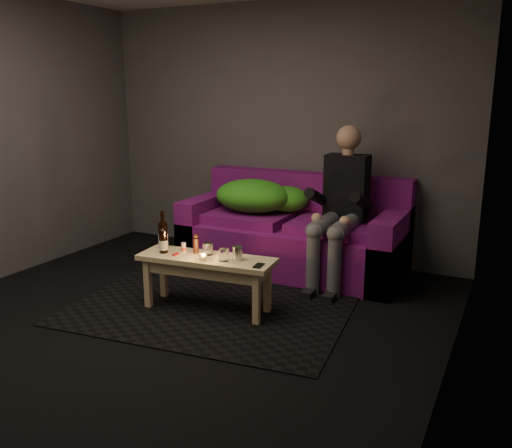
# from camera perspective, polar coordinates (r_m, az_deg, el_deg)

# --- Properties ---
(floor) EXTENTS (4.50, 4.50, 0.00)m
(floor) POSITION_cam_1_polar(r_m,az_deg,el_deg) (4.12, -10.72, -11.03)
(floor) COLOR black
(floor) RESTS_ON ground
(room) EXTENTS (4.50, 4.50, 4.50)m
(room) POSITION_cam_1_polar(r_m,az_deg,el_deg) (4.13, -7.76, 12.71)
(room) COLOR silver
(room) RESTS_ON ground
(rug) EXTENTS (2.34, 1.80, 0.01)m
(rug) POSITION_cam_1_polar(r_m,az_deg,el_deg) (4.47, -4.78, -8.71)
(rug) COLOR black
(rug) RESTS_ON floor
(sofa) EXTENTS (2.12, 0.96, 0.91)m
(sofa) POSITION_cam_1_polar(r_m,az_deg,el_deg) (5.34, 4.11, -1.24)
(sofa) COLOR #610D63
(sofa) RESTS_ON floor
(green_blanket) EXTENTS (0.93, 0.64, 0.32)m
(green_blanket) POSITION_cam_1_polar(r_m,az_deg,el_deg) (5.40, 0.33, 2.88)
(green_blanket) COLOR #2A8D19
(green_blanket) RESTS_ON sofa
(person) EXTENTS (0.38, 0.88, 1.42)m
(person) POSITION_cam_1_polar(r_m,az_deg,el_deg) (4.92, 8.88, 2.17)
(person) COLOR black
(person) RESTS_ON sofa
(coffee_table) EXTENTS (1.12, 0.45, 0.45)m
(coffee_table) POSITION_cam_1_polar(r_m,az_deg,el_deg) (4.30, -5.22, -4.46)
(coffee_table) COLOR #E8CD87
(coffee_table) RESTS_ON rug
(beer_bottle_a) EXTENTS (0.08, 0.08, 0.31)m
(beer_bottle_a) POSITION_cam_1_polar(r_m,az_deg,el_deg) (4.54, -9.76, -1.08)
(beer_bottle_a) COLOR black
(beer_bottle_a) RESTS_ON coffee_table
(beer_bottle_b) EXTENTS (0.07, 0.07, 0.28)m
(beer_bottle_b) POSITION_cam_1_polar(r_m,az_deg,el_deg) (4.40, -9.74, -1.71)
(beer_bottle_b) COLOR black
(beer_bottle_b) RESTS_ON coffee_table
(salt_shaker) EXTENTS (0.05, 0.05, 0.08)m
(salt_shaker) POSITION_cam_1_polar(r_m,az_deg,el_deg) (4.41, -7.63, -2.45)
(salt_shaker) COLOR silver
(salt_shaker) RESTS_ON coffee_table
(pepper_mill) EXTENTS (0.06, 0.06, 0.12)m
(pepper_mill) POSITION_cam_1_polar(r_m,az_deg,el_deg) (4.36, -6.35, -2.31)
(pepper_mill) COLOR black
(pepper_mill) RESTS_ON coffee_table
(tumbler_back) EXTENTS (0.10, 0.10, 0.10)m
(tumbler_back) POSITION_cam_1_polar(r_m,az_deg,el_deg) (4.32, -5.12, -2.62)
(tumbler_back) COLOR white
(tumbler_back) RESTS_ON coffee_table
(tealight) EXTENTS (0.07, 0.07, 0.05)m
(tealight) POSITION_cam_1_polar(r_m,az_deg,el_deg) (4.20, -5.57, -3.45)
(tealight) COLOR white
(tealight) RESTS_ON coffee_table
(tumbler_front) EXTENTS (0.09, 0.09, 0.09)m
(tumbler_front) POSITION_cam_1_polar(r_m,az_deg,el_deg) (4.15, -3.40, -3.28)
(tumbler_front) COLOR white
(tumbler_front) RESTS_ON coffee_table
(steel_cup) EXTENTS (0.09, 0.09, 0.11)m
(steel_cup) POSITION_cam_1_polar(r_m,az_deg,el_deg) (4.17, -1.95, -3.09)
(steel_cup) COLOR #B2B3B9
(steel_cup) RESTS_ON coffee_table
(smartphone) EXTENTS (0.07, 0.13, 0.01)m
(smartphone) POSITION_cam_1_polar(r_m,az_deg,el_deg) (4.04, 0.29, -4.40)
(smartphone) COLOR black
(smartphone) RESTS_ON coffee_table
(red_lighter) EXTENTS (0.02, 0.07, 0.01)m
(red_lighter) POSITION_cam_1_polar(r_m,az_deg,el_deg) (4.35, -8.44, -3.17)
(red_lighter) COLOR red
(red_lighter) RESTS_ON coffee_table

